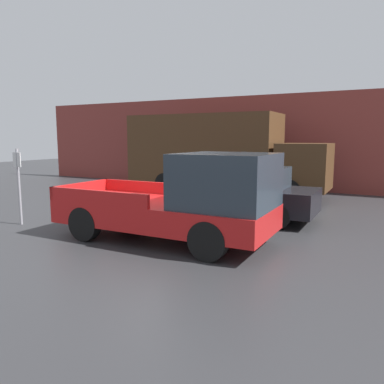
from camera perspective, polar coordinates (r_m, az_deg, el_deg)
ground_plane at (r=9.67m, az=-4.07°, el=-6.32°), size 60.00×60.00×0.00m
building_wall at (r=18.29m, az=12.00°, el=7.41°), size 28.00×0.15×4.44m
pickup_truck at (r=8.59m, az=-1.10°, el=-1.44°), size 5.21×2.09×2.10m
car at (r=11.38m, az=7.32°, el=-0.03°), size 4.55×1.88×1.58m
delivery_truck at (r=16.07m, az=3.81°, el=6.03°), size 8.43×2.38×3.41m
parking_sign at (r=11.50m, az=-24.89°, el=1.39°), size 0.30×0.07×2.13m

